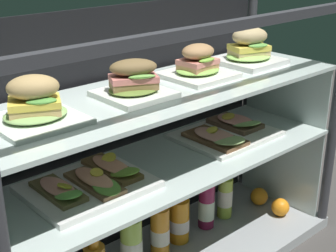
{
  "coord_description": "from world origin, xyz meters",
  "views": [
    {
      "loc": [
        -0.95,
        -1.05,
        1.08
      ],
      "look_at": [
        0.0,
        0.0,
        0.53
      ],
      "focal_mm": 53.03,
      "sensor_mm": 36.0,
      "label": 1
    }
  ],
  "objects": [
    {
      "name": "shelf_lower_glass",
      "position": [
        0.0,
        0.0,
        0.4
      ],
      "size": [
        1.25,
        0.39,
        0.01
      ],
      "primitive_type": "cube",
      "color": "silver",
      "rests_on": "riser_lower_tier"
    },
    {
      "name": "juice_bottle_front_right_end",
      "position": [
        0.25,
        0.06,
        0.14
      ],
      "size": [
        0.06,
        0.06,
        0.25
      ],
      "color": "maroon",
      "rests_on": "case_base_deck"
    },
    {
      "name": "plated_roll_sandwich_left_of_center",
      "position": [
        -0.43,
        0.0,
        0.7
      ],
      "size": [
        0.21,
        0.21,
        0.12
      ],
      "color": "white",
      "rests_on": "shelf_upper_glass"
    },
    {
      "name": "orange_fruit_beside_bottles",
      "position": [
        0.52,
        -0.08,
        0.08
      ],
      "size": [
        0.07,
        0.07,
        0.07
      ],
      "primitive_type": "sphere",
      "color": "orange",
      "rests_on": "case_base_deck"
    },
    {
      "name": "riser_lower_tier",
      "position": [
        0.0,
        0.0,
        0.22
      ],
      "size": [
        1.23,
        0.37,
        0.36
      ],
      "color": "silver",
      "rests_on": "case_base_deck"
    },
    {
      "name": "plated_roll_sandwich_mid_right",
      "position": [
        0.41,
        0.03,
        0.7
      ],
      "size": [
        0.21,
        0.21,
        0.13
      ],
      "color": "white",
      "rests_on": "shelf_upper_glass"
    },
    {
      "name": "shelf_upper_glass",
      "position": [
        0.0,
        0.0,
        0.65
      ],
      "size": [
        1.25,
        0.39,
        0.01
      ],
      "primitive_type": "cube",
      "color": "silver",
      "rests_on": "riser_upper_tier"
    },
    {
      "name": "riser_upper_tier",
      "position": [
        0.0,
        0.0,
        0.52
      ],
      "size": [
        1.23,
        0.37,
        0.23
      ],
      "color": "silver",
      "rests_on": "shelf_lower_glass"
    },
    {
      "name": "juice_bottle_back_right",
      "position": [
        0.0,
        0.04,
        0.14
      ],
      "size": [
        0.07,
        0.07,
        0.23
      ],
      "color": "orange",
      "rests_on": "case_base_deck"
    },
    {
      "name": "juice_bottle_front_fourth",
      "position": [
        0.11,
        0.06,
        0.13
      ],
      "size": [
        0.07,
        0.07,
        0.21
      ],
      "color": "orange",
      "rests_on": "case_base_deck"
    },
    {
      "name": "plated_roll_sandwich_mid_left",
      "position": [
        0.15,
        0.02,
        0.69
      ],
      "size": [
        0.2,
        0.2,
        0.11
      ],
      "color": "white",
      "rests_on": "shelf_upper_glass"
    },
    {
      "name": "open_sandwich_tray_right_of_center",
      "position": [
        0.29,
        0.01,
        0.43
      ],
      "size": [
        0.34,
        0.28,
        0.06
      ],
      "color": "white",
      "rests_on": "shelf_lower_glass"
    },
    {
      "name": "open_sandwich_tray_far_left",
      "position": [
        -0.28,
        0.01,
        0.43
      ],
      "size": [
        0.34,
        0.27,
        0.06
      ],
      "color": "white",
      "rests_on": "shelf_lower_glass"
    },
    {
      "name": "juice_bottle_back_center",
      "position": [
        -0.13,
        0.03,
        0.15
      ],
      "size": [
        0.07,
        0.07,
        0.25
      ],
      "color": "#B0D352",
      "rests_on": "case_base_deck"
    },
    {
      "name": "orange_fruit_near_left_post",
      "position": [
        0.53,
        0.03,
        0.08
      ],
      "size": [
        0.07,
        0.07,
        0.07
      ],
      "primitive_type": "sphere",
      "color": "orange",
      "rests_on": "case_base_deck"
    },
    {
      "name": "juice_bottle_front_middle",
      "position": [
        0.35,
        0.06,
        0.13
      ],
      "size": [
        0.06,
        0.06,
        0.21
      ],
      "color": "#B5D149",
      "rests_on": "case_base_deck"
    },
    {
      "name": "plated_roll_sandwich_right_of_center",
      "position": [
        -0.13,
        -0.0,
        0.69
      ],
      "size": [
        0.19,
        0.19,
        0.11
      ],
      "color": "white",
      "rests_on": "shelf_upper_glass"
    },
    {
      "name": "case_frame",
      "position": [
        0.0,
        0.11,
        0.48
      ],
      "size": [
        1.3,
        0.44,
        0.87
      ],
      "color": "#333338",
      "rests_on": "ground"
    }
  ]
}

